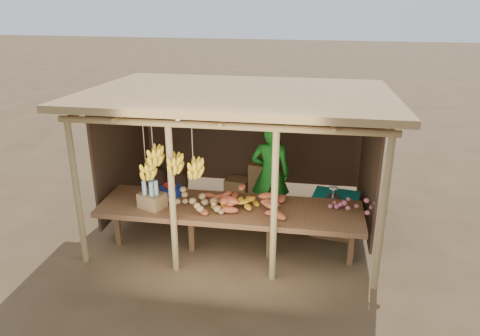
# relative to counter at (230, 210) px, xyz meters

# --- Properties ---
(ground) EXTENTS (60.00, 60.00, 0.00)m
(ground) POSITION_rel_counter_xyz_m (-0.00, 0.95, -0.74)
(ground) COLOR brown
(ground) RESTS_ON ground
(stall_structure) EXTENTS (4.70, 3.50, 2.43)m
(stall_structure) POSITION_rel_counter_xyz_m (-0.06, 1.03, 1.18)
(stall_structure) COLOR #9C8150
(stall_structure) RESTS_ON ground
(counter) EXTENTS (3.90, 1.05, 0.80)m
(counter) POSITION_rel_counter_xyz_m (0.00, 0.00, 0.00)
(counter) COLOR brown
(counter) RESTS_ON ground
(potato_heap) EXTENTS (0.96, 0.64, 0.36)m
(potato_heap) POSITION_rel_counter_xyz_m (-0.52, -0.12, 0.24)
(potato_heap) COLOR #9C7F50
(potato_heap) RESTS_ON counter
(sweet_potato_heap) EXTENTS (1.23, 0.84, 0.36)m
(sweet_potato_heap) POSITION_rel_counter_xyz_m (0.21, -0.00, 0.24)
(sweet_potato_heap) COLOR #B24E2D
(sweet_potato_heap) RESTS_ON counter
(onion_heap) EXTENTS (0.95, 0.64, 0.36)m
(onion_heap) POSITION_rel_counter_xyz_m (1.90, 0.05, 0.24)
(onion_heap) COLOR #AC5461
(onion_heap) RESTS_ON counter
(banana_pile) EXTENTS (0.65, 0.45, 0.35)m
(banana_pile) POSITION_rel_counter_xyz_m (0.12, 0.06, 0.24)
(banana_pile) COLOR gold
(banana_pile) RESTS_ON counter
(tomato_basin) EXTENTS (0.36, 0.36, 0.19)m
(tomato_basin) POSITION_rel_counter_xyz_m (-0.99, 0.29, 0.14)
(tomato_basin) COLOR navy
(tomato_basin) RESTS_ON counter
(bottle_box) EXTENTS (0.43, 0.39, 0.45)m
(bottle_box) POSITION_rel_counter_xyz_m (-1.12, -0.20, 0.23)
(bottle_box) COLOR olive
(bottle_box) RESTS_ON counter
(vendor) EXTENTS (0.68, 0.47, 1.79)m
(vendor) POSITION_rel_counter_xyz_m (0.49, 1.13, 0.16)
(vendor) COLOR #186D1A
(vendor) RESTS_ON ground
(tarp_crate) EXTENTS (0.84, 0.76, 0.88)m
(tarp_crate) POSITION_rel_counter_xyz_m (1.58, 0.92, -0.38)
(tarp_crate) COLOR brown
(tarp_crate) RESTS_ON ground
(carton_stack) EXTENTS (0.99, 0.45, 0.70)m
(carton_stack) POSITION_rel_counter_xyz_m (0.08, 2.09, -0.43)
(carton_stack) COLOR olive
(carton_stack) RESTS_ON ground
(burlap_sacks) EXTENTS (0.87, 0.46, 0.61)m
(burlap_sacks) POSITION_rel_counter_xyz_m (-1.65, 2.06, -0.47)
(burlap_sacks) COLOR #432E1F
(burlap_sacks) RESTS_ON ground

